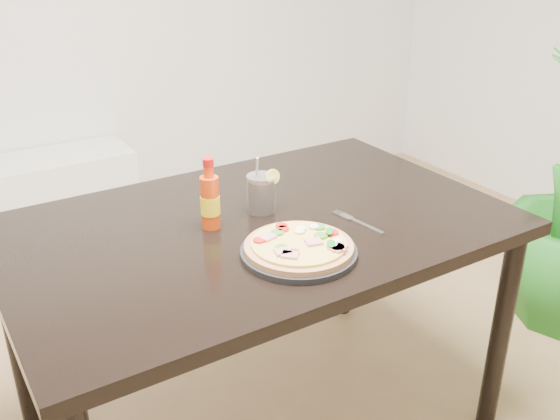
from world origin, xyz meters
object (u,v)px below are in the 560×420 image
pizza (300,245)px  dining_table (258,247)px  hot_sauce_bottle (210,201)px  cola_cup (261,194)px  fork (356,221)px  plate (299,252)px

pizza → dining_table: bearing=87.4°
pizza → hot_sauce_bottle: size_ratio=1.38×
dining_table → pizza: pizza is taller
pizza → hot_sauce_bottle: hot_sauce_bottle is taller
cola_cup → fork: size_ratio=0.92×
plate → fork: 0.25m
dining_table → fork: (0.23, -0.16, 0.09)m
hot_sauce_bottle → pizza: bearing=-65.9°
fork → plate: bearing=-171.1°
fork → hot_sauce_bottle: bearing=144.4°
dining_table → plate: size_ratio=4.72×
pizza → hot_sauce_bottle: 0.29m
hot_sauce_bottle → cola_cup: bearing=6.3°
plate → cola_cup: size_ratio=1.71×
pizza → fork: pizza is taller
plate → hot_sauce_bottle: bearing=113.7°
dining_table → pizza: 0.26m
hot_sauce_bottle → fork: (0.36, -0.19, -0.08)m
dining_table → pizza: bearing=-92.6°
hot_sauce_bottle → plate: bearing=-66.3°
plate → hot_sauce_bottle: 0.30m
dining_table → fork: size_ratio=7.42×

